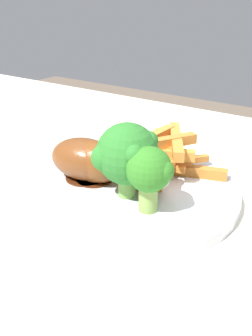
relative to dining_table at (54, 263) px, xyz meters
name	(u,v)px	position (x,y,z in m)	size (l,w,h in m)	color
dining_table	(54,263)	(0.00, 0.00, 0.00)	(1.22, 0.81, 0.71)	silver
dinner_plate	(126,189)	(0.07, 0.05, 0.10)	(0.24, 0.24, 0.01)	silver
broccoli_floret_front	(151,171)	(0.12, 0.02, 0.15)	(0.05, 0.05, 0.06)	#87AA4D
broccoli_floret_middle	(126,155)	(0.09, 0.03, 0.15)	(0.06, 0.06, 0.08)	#77AB4E
carrot_fries_pile	(159,154)	(0.08, 0.10, 0.13)	(0.16, 0.15, 0.04)	orange
chicken_drumstick_near	(89,160)	(0.03, 0.04, 0.13)	(0.14, 0.06, 0.05)	#4C220F
chicken_drumstick_far	(98,163)	(0.04, 0.04, 0.13)	(0.13, 0.05, 0.05)	#4F230D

